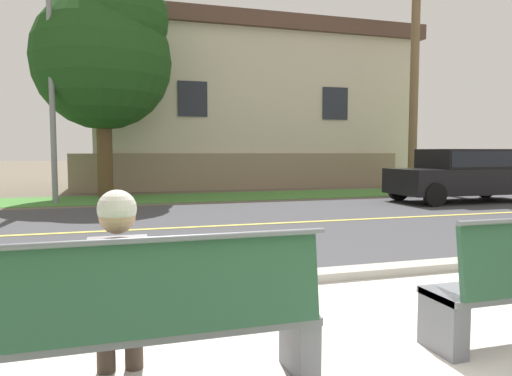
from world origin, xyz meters
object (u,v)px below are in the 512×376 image
(streetlamp, at_px, (52,63))
(palm_tree_tall, at_px, (416,2))
(seated_person_grey, at_px, (119,284))
(shade_tree_left, at_px, (107,51))
(bench_left, at_px, (150,325))
(car_black_near, at_px, (463,173))

(streetlamp, relative_size, palm_tree_tall, 0.79)
(seated_person_grey, xyz_separation_m, shade_tree_left, (-0.17, 12.86, 3.96))
(streetlamp, height_order, shade_tree_left, shade_tree_left)
(seated_person_grey, bearing_deg, bench_left, -45.63)
(seated_person_grey, distance_m, car_black_near, 12.92)
(palm_tree_tall, bearing_deg, bench_left, -130.00)
(bench_left, height_order, car_black_near, car_black_near)
(streetlamp, bearing_deg, seated_person_grey, -81.98)
(bench_left, height_order, streetlamp, streetlamp)
(seated_person_grey, xyz_separation_m, streetlamp, (-1.66, 11.79, 3.32))
(bench_left, xyz_separation_m, shade_tree_left, (-0.34, 13.04, 4.17))
(bench_left, bearing_deg, shade_tree_left, 91.50)
(streetlamp, bearing_deg, palm_tree_tall, 3.69)
(shade_tree_left, relative_size, palm_tree_tall, 0.81)
(shade_tree_left, bearing_deg, palm_tree_tall, -1.38)
(shade_tree_left, bearing_deg, seated_person_grey, -89.24)
(bench_left, height_order, seated_person_grey, seated_person_grey)
(bench_left, bearing_deg, car_black_near, 42.15)
(seated_person_grey, bearing_deg, car_black_near, 41.07)
(bench_left, xyz_separation_m, streetlamp, (-1.83, 11.96, 3.53))
(seated_person_grey, distance_m, shade_tree_left, 13.46)
(bench_left, xyz_separation_m, palm_tree_tall, (10.72, 12.77, 6.57))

